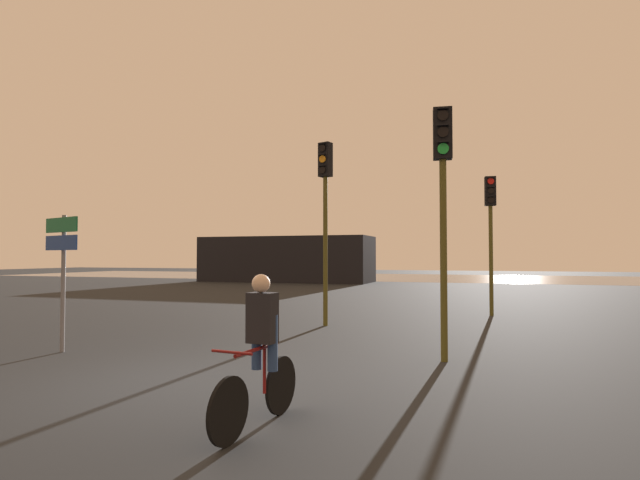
% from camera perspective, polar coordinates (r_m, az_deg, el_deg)
% --- Properties ---
extents(ground_plane, '(120.00, 120.00, 0.00)m').
position_cam_1_polar(ground_plane, '(7.69, -16.01, -15.43)').
color(ground_plane, black).
extents(water_strip, '(80.00, 16.00, 0.01)m').
position_cam_1_polar(water_strip, '(43.65, 12.80, -4.22)').
color(water_strip, slate).
rests_on(water_strip, ground).
extents(distant_building, '(12.33, 4.00, 3.22)m').
position_cam_1_polar(distant_building, '(36.08, -3.89, -2.21)').
color(distant_building, black).
rests_on(distant_building, ground).
extents(traffic_light_center, '(0.37, 0.39, 4.82)m').
position_cam_1_polar(traffic_light_center, '(13.17, 0.61, 4.71)').
color(traffic_light_center, '#4C4719').
rests_on(traffic_light_center, ground).
extents(traffic_light_far_right, '(0.35, 0.37, 4.27)m').
position_cam_1_polar(traffic_light_far_right, '(16.22, 18.92, 2.34)').
color(traffic_light_far_right, '#4C4719').
rests_on(traffic_light_far_right, ground).
extents(traffic_light_near_right, '(0.35, 0.37, 4.41)m').
position_cam_1_polar(traffic_light_near_right, '(8.99, 13.88, 6.18)').
color(traffic_light_near_right, '#4C4719').
rests_on(traffic_light_near_right, ground).
extents(direction_sign_post, '(1.06, 0.34, 2.60)m').
position_cam_1_polar(direction_sign_post, '(10.66, -27.38, -1.77)').
color(direction_sign_post, slate).
rests_on(direction_sign_post, ground).
extents(cyclist, '(0.46, 1.71, 1.62)m').
position_cam_1_polar(cyclist, '(5.49, -6.82, -12.28)').
color(cyclist, black).
rests_on(cyclist, ground).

